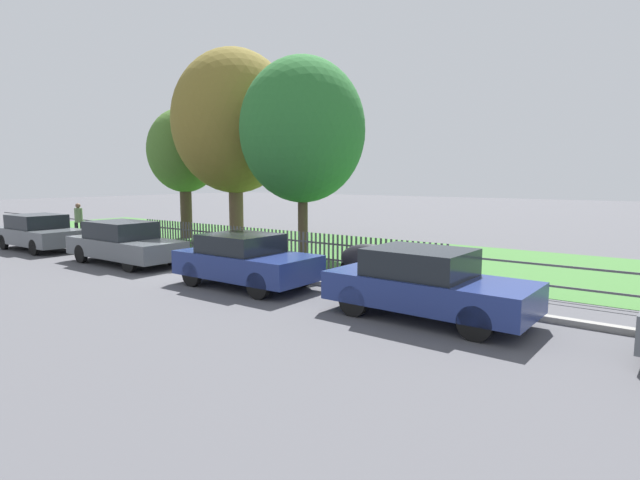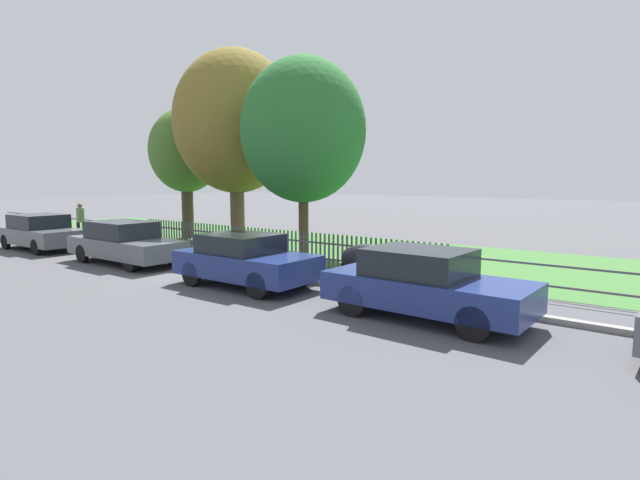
{
  "view_description": "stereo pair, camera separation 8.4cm",
  "coord_description": "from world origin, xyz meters",
  "px_view_note": "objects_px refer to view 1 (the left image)",
  "views": [
    {
      "loc": [
        11.59,
        -10.21,
        2.81
      ],
      "look_at": [
        3.42,
        0.73,
        1.1
      ],
      "focal_mm": 28.0,
      "sensor_mm": 36.0,
      "label": 1
    },
    {
      "loc": [
        11.65,
        -10.16,
        2.81
      ],
      "look_at": [
        3.42,
        0.73,
        1.1
      ],
      "focal_mm": 28.0,
      "sensor_mm": 36.0,
      "label": 2
    }
  ],
  "objects_px": {
    "parked_car_navy_estate": "(245,260)",
    "tree_mid_park": "(302,130)",
    "covered_motorcycle": "(373,259)",
    "tree_nearest_kerb": "(184,151)",
    "tree_behind_motorcycle": "(234,122)",
    "parked_car_silver_hatchback": "(39,232)",
    "parked_car_black_saloon": "(124,243)",
    "parked_car_red_compact": "(426,283)",
    "pedestrian_near_fence": "(79,219)"
  },
  "relations": [
    {
      "from": "parked_car_navy_estate",
      "to": "tree_mid_park",
      "type": "xyz_separation_m",
      "value": [
        -1.96,
        4.85,
        3.75
      ]
    },
    {
      "from": "covered_motorcycle",
      "to": "tree_mid_park",
      "type": "relative_size",
      "value": 0.28
    },
    {
      "from": "parked_car_navy_estate",
      "to": "tree_nearest_kerb",
      "type": "xyz_separation_m",
      "value": [
        -9.8,
        5.91,
        3.31
      ]
    },
    {
      "from": "covered_motorcycle",
      "to": "tree_behind_motorcycle",
      "type": "distance_m",
      "value": 10.28
    },
    {
      "from": "parked_car_silver_hatchback",
      "to": "parked_car_navy_estate",
      "type": "height_order",
      "value": "parked_car_silver_hatchback"
    },
    {
      "from": "covered_motorcycle",
      "to": "tree_behind_motorcycle",
      "type": "xyz_separation_m",
      "value": [
        -8.66,
        3.3,
        4.46
      ]
    },
    {
      "from": "parked_car_black_saloon",
      "to": "tree_mid_park",
      "type": "xyz_separation_m",
      "value": [
        3.67,
        4.77,
        3.75
      ]
    },
    {
      "from": "tree_nearest_kerb",
      "to": "tree_mid_park",
      "type": "relative_size",
      "value": 0.86
    },
    {
      "from": "parked_car_black_saloon",
      "to": "tree_nearest_kerb",
      "type": "distance_m",
      "value": 7.9
    },
    {
      "from": "parked_car_navy_estate",
      "to": "covered_motorcycle",
      "type": "xyz_separation_m",
      "value": [
        2.37,
        2.44,
        -0.07
      ]
    },
    {
      "from": "parked_car_red_compact",
      "to": "tree_behind_motorcycle",
      "type": "distance_m",
      "value": 13.38
    },
    {
      "from": "parked_car_silver_hatchback",
      "to": "pedestrian_near_fence",
      "type": "bearing_deg",
      "value": 124.13
    },
    {
      "from": "parked_car_silver_hatchback",
      "to": "parked_car_red_compact",
      "type": "relative_size",
      "value": 1.01
    },
    {
      "from": "parked_car_black_saloon",
      "to": "tree_nearest_kerb",
      "type": "xyz_separation_m",
      "value": [
        -4.17,
        5.83,
        3.31
      ]
    },
    {
      "from": "parked_car_black_saloon",
      "to": "parked_car_red_compact",
      "type": "distance_m",
      "value": 10.64
    },
    {
      "from": "parked_car_silver_hatchback",
      "to": "parked_car_navy_estate",
      "type": "distance_m",
      "value": 11.24
    },
    {
      "from": "covered_motorcycle",
      "to": "tree_behind_motorcycle",
      "type": "relative_size",
      "value": 0.24
    },
    {
      "from": "covered_motorcycle",
      "to": "tree_behind_motorcycle",
      "type": "bearing_deg",
      "value": 157.36
    },
    {
      "from": "parked_car_silver_hatchback",
      "to": "tree_nearest_kerb",
      "type": "xyz_separation_m",
      "value": [
        1.44,
        5.98,
        3.32
      ]
    },
    {
      "from": "tree_nearest_kerb",
      "to": "pedestrian_near_fence",
      "type": "relative_size",
      "value": 3.58
    },
    {
      "from": "parked_car_silver_hatchback",
      "to": "tree_nearest_kerb",
      "type": "height_order",
      "value": "tree_nearest_kerb"
    },
    {
      "from": "parked_car_black_saloon",
      "to": "tree_behind_motorcycle",
      "type": "xyz_separation_m",
      "value": [
        -0.66,
        5.67,
        4.39
      ]
    },
    {
      "from": "tree_mid_park",
      "to": "parked_car_navy_estate",
      "type": "bearing_deg",
      "value": -67.98
    },
    {
      "from": "parked_car_silver_hatchback",
      "to": "covered_motorcycle",
      "type": "bearing_deg",
      "value": 9.93
    },
    {
      "from": "parked_car_black_saloon",
      "to": "parked_car_navy_estate",
      "type": "relative_size",
      "value": 1.17
    },
    {
      "from": "parked_car_black_saloon",
      "to": "tree_mid_park",
      "type": "bearing_deg",
      "value": 52.25
    },
    {
      "from": "parked_car_navy_estate",
      "to": "tree_nearest_kerb",
      "type": "bearing_deg",
      "value": 148.63
    },
    {
      "from": "tree_nearest_kerb",
      "to": "tree_behind_motorcycle",
      "type": "xyz_separation_m",
      "value": [
        3.51,
        -0.16,
        1.07
      ]
    },
    {
      "from": "parked_car_navy_estate",
      "to": "tree_behind_motorcycle",
      "type": "distance_m",
      "value": 9.58
    },
    {
      "from": "parked_car_navy_estate",
      "to": "tree_mid_park",
      "type": "distance_m",
      "value": 6.43
    },
    {
      "from": "parked_car_red_compact",
      "to": "tree_nearest_kerb",
      "type": "distance_m",
      "value": 16.26
    },
    {
      "from": "parked_car_silver_hatchback",
      "to": "parked_car_red_compact",
      "type": "xyz_separation_m",
      "value": [
        16.25,
        0.15,
        0.02
      ]
    },
    {
      "from": "parked_car_red_compact",
      "to": "tree_nearest_kerb",
      "type": "bearing_deg",
      "value": 159.84
    },
    {
      "from": "parked_car_silver_hatchback",
      "to": "covered_motorcycle",
      "type": "height_order",
      "value": "parked_car_silver_hatchback"
    },
    {
      "from": "parked_car_navy_estate",
      "to": "tree_nearest_kerb",
      "type": "distance_m",
      "value": 11.91
    },
    {
      "from": "parked_car_silver_hatchback",
      "to": "covered_motorcycle",
      "type": "xyz_separation_m",
      "value": [
        13.61,
        2.51,
        -0.07
      ]
    },
    {
      "from": "tree_nearest_kerb",
      "to": "tree_behind_motorcycle",
      "type": "height_order",
      "value": "tree_behind_motorcycle"
    },
    {
      "from": "parked_car_navy_estate",
      "to": "tree_behind_motorcycle",
      "type": "height_order",
      "value": "tree_behind_motorcycle"
    },
    {
      "from": "tree_nearest_kerb",
      "to": "tree_behind_motorcycle",
      "type": "distance_m",
      "value": 3.68
    },
    {
      "from": "parked_car_red_compact",
      "to": "tree_mid_park",
      "type": "height_order",
      "value": "tree_mid_park"
    },
    {
      "from": "tree_mid_park",
      "to": "pedestrian_near_fence",
      "type": "xyz_separation_m",
      "value": [
        -11.0,
        -2.43,
        -3.5
      ]
    },
    {
      "from": "parked_car_black_saloon",
      "to": "parked_car_red_compact",
      "type": "bearing_deg",
      "value": -0.18
    },
    {
      "from": "tree_nearest_kerb",
      "to": "parked_car_red_compact",
      "type": "bearing_deg",
      "value": -21.48
    },
    {
      "from": "tree_behind_motorcycle",
      "to": "pedestrian_near_fence",
      "type": "distance_m",
      "value": 8.53
    },
    {
      "from": "parked_car_silver_hatchback",
      "to": "tree_mid_park",
      "type": "relative_size",
      "value": 0.59
    },
    {
      "from": "tree_mid_park",
      "to": "tree_nearest_kerb",
      "type": "bearing_deg",
      "value": 172.29
    },
    {
      "from": "parked_car_silver_hatchback",
      "to": "pedestrian_near_fence",
      "type": "xyz_separation_m",
      "value": [
        -1.72,
        2.48,
        0.25
      ]
    },
    {
      "from": "parked_car_black_saloon",
      "to": "parked_car_red_compact",
      "type": "height_order",
      "value": "parked_car_red_compact"
    },
    {
      "from": "parked_car_navy_estate",
      "to": "tree_mid_park",
      "type": "bearing_deg",
      "value": 111.72
    },
    {
      "from": "parked_car_red_compact",
      "to": "pedestrian_near_fence",
      "type": "relative_size",
      "value": 2.46
    }
  ]
}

